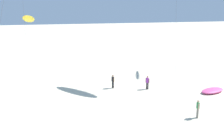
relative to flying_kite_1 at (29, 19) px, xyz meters
The scene contains 5 objects.
flying_kite_1 is the anchor object (origin of this frame).
grounded_kite_1 26.75m from the flying_kite_1, 38.36° to the right, with size 3.60×2.46×0.43m.
person_foreground_walker 19.65m from the flying_kite_1, 43.48° to the right, with size 0.37×0.41×1.65m.
person_near_left 16.14m from the flying_kite_1, 49.27° to the right, with size 0.29×0.48×1.67m.
person_mid_field 26.79m from the flying_kite_1, 56.97° to the right, with size 0.28×0.49×1.66m.
Camera 1 is at (-5.55, -9.36, 9.65)m, focal length 42.29 mm.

